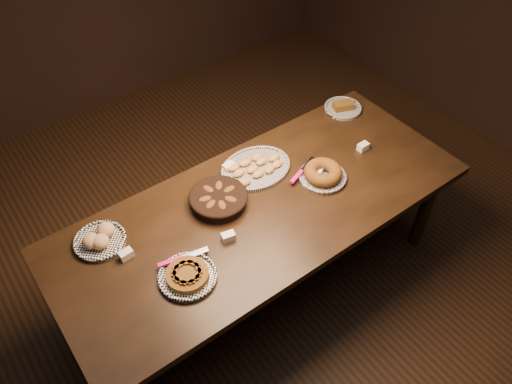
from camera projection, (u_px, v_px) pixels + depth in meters
ground at (261, 281)px, 3.34m from camera, size 5.00×5.00×0.00m
buffet_table at (262, 214)px, 2.85m from camera, size 2.40×1.00×0.75m
apple_tart_plate at (187, 275)px, 2.45m from camera, size 0.32×0.29×0.06m
madeleine_platter at (256, 168)px, 2.99m from camera, size 0.44×0.36×0.05m
bundt_cake_plate at (323, 174)px, 2.92m from camera, size 0.34×0.31×0.09m
croissant_basket at (218, 199)px, 2.77m from camera, size 0.36×0.36×0.08m
bread_roll_plate at (100, 239)px, 2.59m from camera, size 0.27×0.27×0.09m
loaf_plate at (343, 108)px, 3.40m from camera, size 0.26×0.26×0.06m
tent_cards at (258, 192)px, 2.84m from camera, size 1.64×0.50×0.04m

